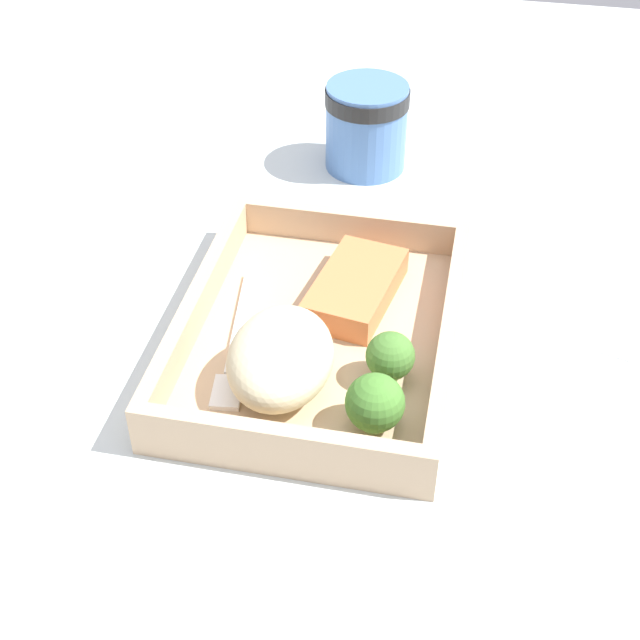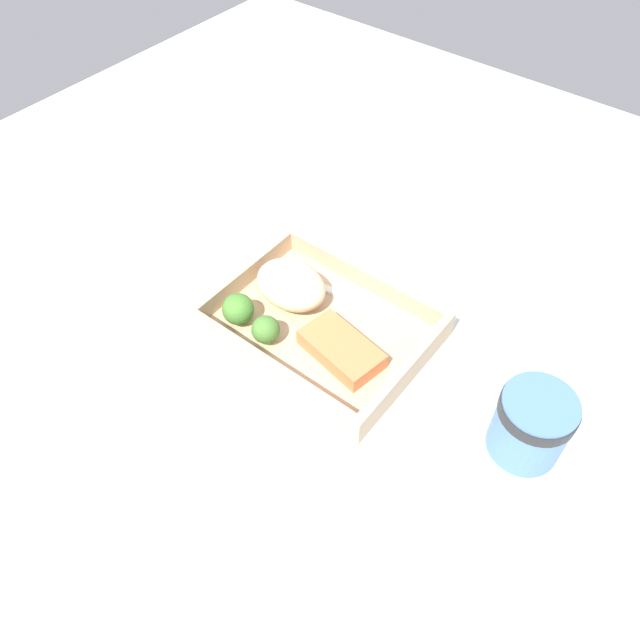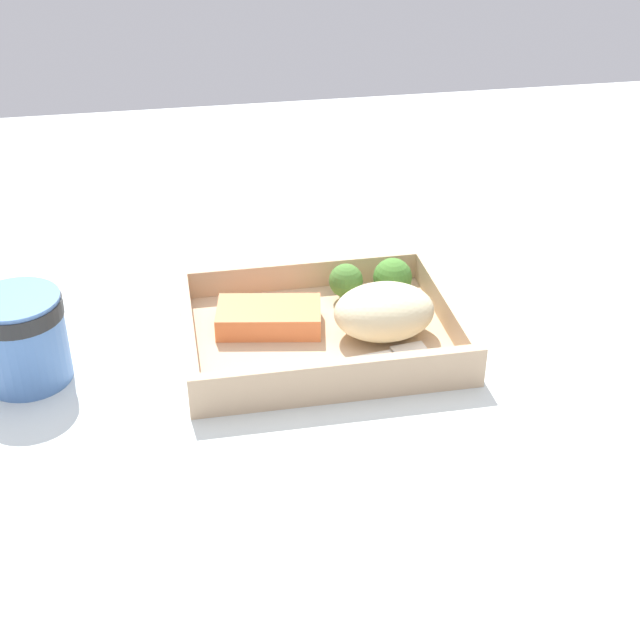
% 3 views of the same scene
% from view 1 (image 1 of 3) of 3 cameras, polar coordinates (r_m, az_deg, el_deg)
% --- Properties ---
extents(ground_plane, '(1.60, 1.60, 0.02)m').
position_cam_1_polar(ground_plane, '(0.73, -0.00, -2.23)').
color(ground_plane, silver).
extents(takeout_tray, '(0.28, 0.21, 0.01)m').
position_cam_1_polar(takeout_tray, '(0.72, -0.00, -1.29)').
color(takeout_tray, tan).
rests_on(takeout_tray, ground_plane).
extents(tray_rim, '(0.28, 0.21, 0.03)m').
position_cam_1_polar(tray_rim, '(0.70, -0.00, 0.02)').
color(tray_rim, tan).
rests_on(tray_rim, takeout_tray).
extents(salmon_fillet, '(0.12, 0.08, 0.02)m').
position_cam_1_polar(salmon_fillet, '(0.74, 2.29, 2.06)').
color(salmon_fillet, '#DD7543').
rests_on(salmon_fillet, takeout_tray).
extents(mashed_potatoes, '(0.10, 0.08, 0.06)m').
position_cam_1_polar(mashed_potatoes, '(0.65, -2.54, -2.43)').
color(mashed_potatoes, beige).
rests_on(mashed_potatoes, takeout_tray).
extents(broccoli_floret_1, '(0.04, 0.04, 0.04)m').
position_cam_1_polar(broccoli_floret_1, '(0.66, 4.52, -2.36)').
color(broccoli_floret_1, '#7EA762').
rests_on(broccoli_floret_1, takeout_tray).
extents(broccoli_floret_2, '(0.04, 0.04, 0.05)m').
position_cam_1_polar(broccoli_floret_2, '(0.62, 3.54, -5.36)').
color(broccoli_floret_2, '#82A05C').
rests_on(broccoli_floret_2, takeout_tray).
extents(fork, '(0.16, 0.04, 0.00)m').
position_cam_1_polar(fork, '(0.70, -5.37, -1.71)').
color(fork, white).
rests_on(fork, takeout_tray).
extents(paper_cup, '(0.09, 0.09, 0.09)m').
position_cam_1_polar(paper_cup, '(0.93, 2.99, 12.53)').
color(paper_cup, '#4C75B3').
rests_on(paper_cup, ground_plane).
extents(receipt_slip, '(0.11, 0.15, 0.00)m').
position_cam_1_polar(receipt_slip, '(0.78, 17.38, -0.11)').
color(receipt_slip, white).
rests_on(receipt_slip, ground_plane).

